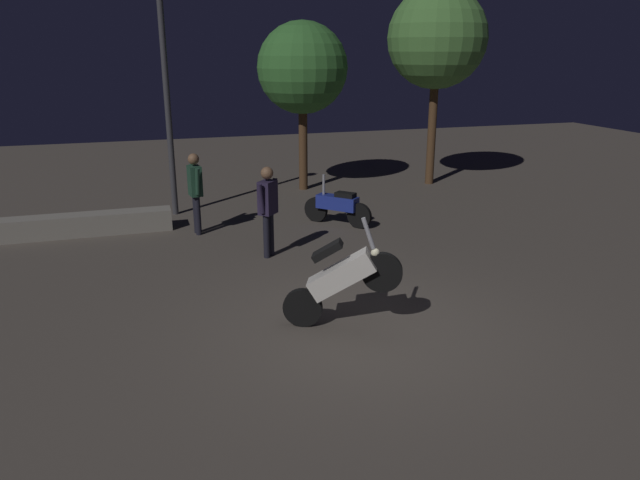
# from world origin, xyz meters

# --- Properties ---
(ground_plane) EXTENTS (40.00, 40.00, 0.00)m
(ground_plane) POSITION_xyz_m (0.00, 0.00, 0.00)
(ground_plane) COLOR #4C443D
(motorcycle_white_foreground) EXTENTS (1.55, 0.77, 1.63)m
(motorcycle_white_foreground) POSITION_xyz_m (-0.31, 0.16, 0.74)
(motorcycle_white_foreground) COLOR black
(motorcycle_white_foreground) RESTS_ON ground_plane
(motorcycle_blue_parked_left) EXTENTS (1.20, 1.29, 1.11)m
(motorcycle_blue_parked_left) POSITION_xyz_m (1.35, 5.12, 0.44)
(motorcycle_blue_parked_left) COLOR black
(motorcycle_blue_parked_left) RESTS_ON ground_plane
(person_rider_beside) EXTENTS (0.52, 0.55, 1.72)m
(person_rider_beside) POSITION_xyz_m (-0.59, 3.47, 1.03)
(person_rider_beside) COLOR black
(person_rider_beside) RESTS_ON ground_plane
(person_bystander_far) EXTENTS (0.28, 0.67, 1.72)m
(person_bystander_far) POSITION_xyz_m (-1.71, 5.36, 1.03)
(person_bystander_far) COLOR black
(person_bystander_far) RESTS_ON ground_plane
(streetlamp_near) EXTENTS (0.36, 0.36, 5.15)m
(streetlamp_near) POSITION_xyz_m (-2.04, 7.16, 3.26)
(streetlamp_near) COLOR #38383D
(streetlamp_near) RESTS_ON ground_plane
(tree_left_bg) EXTENTS (2.74, 2.74, 5.43)m
(tree_left_bg) POSITION_xyz_m (5.35, 8.43, 4.04)
(tree_left_bg) COLOR #4C331E
(tree_left_bg) RESTS_ON ground_plane
(tree_center_bg) EXTENTS (2.42, 2.42, 4.50)m
(tree_center_bg) POSITION_xyz_m (1.62, 8.82, 3.27)
(tree_center_bg) COLOR #4C331E
(tree_center_bg) RESTS_ON ground_plane
(planter_wall_low) EXTENTS (3.73, 0.50, 0.45)m
(planter_wall_low) POSITION_xyz_m (-4.08, 6.01, 0.23)
(planter_wall_low) COLOR gray
(planter_wall_low) RESTS_ON ground_plane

